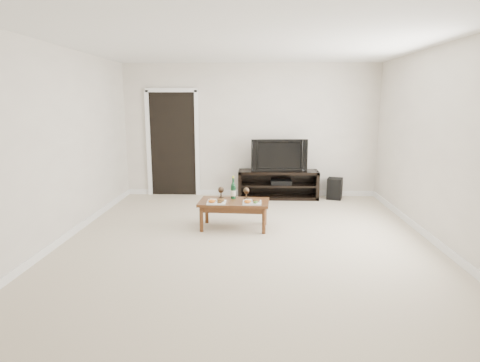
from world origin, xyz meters
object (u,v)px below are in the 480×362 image
object	(u,v)px
media_console	(278,184)
television	(279,155)
subwoofer	(335,189)
coffee_table	(234,215)

from	to	relation	value
media_console	television	distance (m)	0.59
media_console	subwoofer	xyz separation A→B (m)	(1.10, -0.02, -0.07)
television	coffee_table	bearing A→B (deg)	-116.00
media_console	subwoofer	bearing A→B (deg)	-1.28
subwoofer	coffee_table	size ratio (longest dim) A/B	0.40
television	coffee_table	xyz separation A→B (m)	(-0.76, -1.94, -0.65)
coffee_table	subwoofer	bearing A→B (deg)	45.71
subwoofer	coffee_table	bearing A→B (deg)	-116.15
television	subwoofer	size ratio (longest dim) A/B	2.62
subwoofer	coffee_table	distance (m)	2.67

